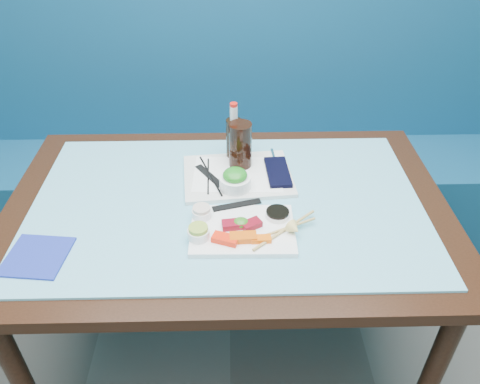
{
  "coord_description": "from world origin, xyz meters",
  "views": [
    {
      "loc": [
        0.01,
        0.29,
        1.67
      ],
      "look_at": [
        0.04,
        1.44,
        0.8
      ],
      "focal_mm": 35.0,
      "sensor_mm": 36.0,
      "label": 1
    }
  ],
  "objects_px": {
    "dining_table": "(227,223)",
    "serving_tray": "(238,176)",
    "seaweed_bowl": "(235,182)",
    "cola_bottle_body": "(234,140)",
    "sashimi_plate": "(243,230)",
    "booth_bench": "(228,159)",
    "cola_glass": "(240,145)",
    "blue_napkin": "(37,256)"
  },
  "relations": [
    {
      "from": "booth_bench",
      "to": "serving_tray",
      "type": "height_order",
      "value": "booth_bench"
    },
    {
      "from": "seaweed_bowl",
      "to": "cola_glass",
      "type": "bearing_deg",
      "value": 81.25
    },
    {
      "from": "sashimi_plate",
      "to": "dining_table",
      "type": "bearing_deg",
      "value": 108.35
    },
    {
      "from": "booth_bench",
      "to": "dining_table",
      "type": "xyz_separation_m",
      "value": [
        0.0,
        -0.84,
        0.29
      ]
    },
    {
      "from": "sashimi_plate",
      "to": "cola_bottle_body",
      "type": "relative_size",
      "value": 1.94
    },
    {
      "from": "cola_glass",
      "to": "blue_napkin",
      "type": "bearing_deg",
      "value": -143.34
    },
    {
      "from": "booth_bench",
      "to": "sashimi_plate",
      "type": "height_order",
      "value": "booth_bench"
    },
    {
      "from": "dining_table",
      "to": "cola_glass",
      "type": "distance_m",
      "value": 0.27
    },
    {
      "from": "booth_bench",
      "to": "serving_tray",
      "type": "bearing_deg",
      "value": -87.04
    },
    {
      "from": "sashimi_plate",
      "to": "serving_tray",
      "type": "height_order",
      "value": "sashimi_plate"
    },
    {
      "from": "seaweed_bowl",
      "to": "booth_bench",
      "type": "bearing_deg",
      "value": 91.94
    },
    {
      "from": "sashimi_plate",
      "to": "blue_napkin",
      "type": "distance_m",
      "value": 0.57
    },
    {
      "from": "dining_table",
      "to": "blue_napkin",
      "type": "distance_m",
      "value": 0.58
    },
    {
      "from": "sashimi_plate",
      "to": "cola_glass",
      "type": "relative_size",
      "value": 1.88
    },
    {
      "from": "blue_napkin",
      "to": "booth_bench",
      "type": "bearing_deg",
      "value": 64.2
    },
    {
      "from": "sashimi_plate",
      "to": "blue_napkin",
      "type": "bearing_deg",
      "value": -170.04
    },
    {
      "from": "cola_glass",
      "to": "cola_bottle_body",
      "type": "bearing_deg",
      "value": 108.45
    },
    {
      "from": "cola_bottle_body",
      "to": "blue_napkin",
      "type": "height_order",
      "value": "cola_bottle_body"
    },
    {
      "from": "cola_bottle_body",
      "to": "blue_napkin",
      "type": "relative_size",
      "value": 0.96
    },
    {
      "from": "seaweed_bowl",
      "to": "sashimi_plate",
      "type": "bearing_deg",
      "value": -84.66
    },
    {
      "from": "dining_table",
      "to": "serving_tray",
      "type": "relative_size",
      "value": 3.91
    },
    {
      "from": "cola_bottle_body",
      "to": "seaweed_bowl",
      "type": "bearing_deg",
      "value": -89.8
    },
    {
      "from": "booth_bench",
      "to": "blue_napkin",
      "type": "xyz_separation_m",
      "value": [
        -0.52,
        -1.07,
        0.39
      ]
    },
    {
      "from": "serving_tray",
      "to": "blue_napkin",
      "type": "relative_size",
      "value": 2.21
    },
    {
      "from": "blue_napkin",
      "to": "seaweed_bowl",
      "type": "bearing_deg",
      "value": 28.07
    },
    {
      "from": "sashimi_plate",
      "to": "cola_bottle_body",
      "type": "height_order",
      "value": "cola_bottle_body"
    },
    {
      "from": "blue_napkin",
      "to": "sashimi_plate",
      "type": "bearing_deg",
      "value": 8.98
    },
    {
      "from": "seaweed_bowl",
      "to": "cola_glass",
      "type": "height_order",
      "value": "cola_glass"
    },
    {
      "from": "dining_table",
      "to": "sashimi_plate",
      "type": "bearing_deg",
      "value": -72.63
    },
    {
      "from": "dining_table",
      "to": "sashimi_plate",
      "type": "distance_m",
      "value": 0.18
    },
    {
      "from": "booth_bench",
      "to": "cola_glass",
      "type": "xyz_separation_m",
      "value": [
        0.05,
        -0.65,
        0.48
      ]
    },
    {
      "from": "booth_bench",
      "to": "cola_glass",
      "type": "distance_m",
      "value": 0.81
    },
    {
      "from": "serving_tray",
      "to": "seaweed_bowl",
      "type": "relative_size",
      "value": 3.5
    },
    {
      "from": "booth_bench",
      "to": "sashimi_plate",
      "type": "xyz_separation_m",
      "value": [
        0.05,
        -0.98,
        0.39
      ]
    },
    {
      "from": "dining_table",
      "to": "serving_tray",
      "type": "xyz_separation_m",
      "value": [
        0.04,
        0.13,
        0.1
      ]
    },
    {
      "from": "booth_bench",
      "to": "seaweed_bowl",
      "type": "bearing_deg",
      "value": -88.06
    },
    {
      "from": "dining_table",
      "to": "serving_tray",
      "type": "bearing_deg",
      "value": 74.47
    },
    {
      "from": "cola_bottle_body",
      "to": "sashimi_plate",
      "type": "bearing_deg",
      "value": -87.16
    },
    {
      "from": "sashimi_plate",
      "to": "cola_bottle_body",
      "type": "xyz_separation_m",
      "value": [
        -0.02,
        0.39,
        0.07
      ]
    },
    {
      "from": "cola_glass",
      "to": "cola_bottle_body",
      "type": "distance_m",
      "value": 0.07
    },
    {
      "from": "sashimi_plate",
      "to": "blue_napkin",
      "type": "height_order",
      "value": "sashimi_plate"
    },
    {
      "from": "sashimi_plate",
      "to": "cola_bottle_body",
      "type": "bearing_deg",
      "value": 93.82
    }
  ]
}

